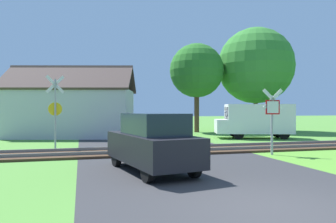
% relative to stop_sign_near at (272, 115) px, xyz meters
% --- Properties ---
extents(ground_plane, '(160.00, 160.00, 0.00)m').
position_rel_stop_sign_near_xyz_m(ground_plane, '(-4.19, -6.52, -1.67)').
color(ground_plane, '#4C8433').
extents(road_asphalt, '(7.28, 80.00, 0.01)m').
position_rel_stop_sign_near_xyz_m(road_asphalt, '(-4.19, -4.52, -1.66)').
color(road_asphalt, '#2D2D30').
rests_on(road_asphalt, ground).
extents(rail_track, '(60.00, 2.60, 0.22)m').
position_rel_stop_sign_near_xyz_m(rail_track, '(-4.19, 2.03, -1.61)').
color(rail_track, '#422D1E').
rests_on(rail_track, ground).
extents(stop_sign_near, '(0.87, 0.20, 2.76)m').
position_rel_stop_sign_near_xyz_m(stop_sign_near, '(0.00, 0.00, 0.00)').
color(stop_sign_near, '#9E9EA5').
rests_on(stop_sign_near, ground).
extents(crossing_sign_far, '(0.87, 0.20, 3.54)m').
position_rel_stop_sign_near_xyz_m(crossing_sign_far, '(-8.90, 4.42, 0.34)').
color(crossing_sign_far, '#9E9EA5').
rests_on(crossing_sign_far, ground).
extents(house, '(9.62, 7.40, 4.99)m').
position_rel_stop_sign_near_xyz_m(house, '(-8.30, 11.90, 0.13)').
color(house, '#B7B7BC').
rests_on(house, ground).
extents(tree_far, '(6.59, 6.59, 9.01)m').
position_rel_stop_sign_near_xyz_m(tree_far, '(7.04, 13.55, 4.04)').
color(tree_far, '#513823').
rests_on(tree_far, ground).
extents(tree_right, '(4.51, 4.51, 7.40)m').
position_rel_stop_sign_near_xyz_m(tree_right, '(1.65, 13.73, 3.46)').
color(tree_right, '#513823').
rests_on(tree_right, ground).
extents(mail_truck, '(5.23, 3.21, 2.24)m').
position_rel_stop_sign_near_xyz_m(mail_truck, '(3.39, 7.20, -0.43)').
color(mail_truck, white).
rests_on(mail_truck, ground).
extents(parked_car, '(2.37, 4.24, 1.78)m').
position_rel_stop_sign_near_xyz_m(parked_car, '(-5.62, -2.31, -0.77)').
color(parked_car, black).
rests_on(parked_car, ground).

